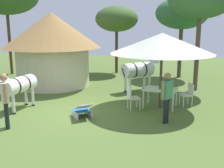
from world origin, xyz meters
TOP-DOWN VIEW (x-y plane):
  - ground_plane at (0.00, 0.00)m, footprint 36.00×36.00m
  - thatched_hut at (-2.87, 3.94)m, footprint 4.99×4.99m
  - shade_umbrella at (2.73, 1.02)m, footprint 3.88×3.88m
  - patio_dining_table at (2.73, 1.02)m, footprint 1.39×1.14m
  - patio_chair_east_end at (1.68, 0.53)m, footprint 0.57×0.58m
  - patio_chair_west_end at (3.82, 1.43)m, footprint 0.55×0.56m
  - guest_beside_umbrella at (2.97, -0.70)m, footprint 0.39×0.55m
  - standing_watcher at (-1.90, -2.12)m, footprint 0.45×0.52m
  - striped_lounge_chair at (0.10, -0.68)m, footprint 0.92×0.97m
  - zebra_nearest_camera at (1.64, 3.50)m, footprint 1.77×1.71m
  - zebra_by_umbrella at (-2.50, -0.31)m, footprint 0.87×2.11m
  - acacia_tree_right_background at (3.73, 7.47)m, footprint 3.07×3.07m
  - acacia_tree_left_background at (-0.26, 8.23)m, footprint 2.72×2.72m

SIDE VIEW (x-z plane):
  - ground_plane at x=0.00m, z-range 0.00..0.00m
  - striped_lounge_chair at x=0.10m, z-range -0.04..0.54m
  - patio_chair_east_end at x=1.68m, z-range 0.07..0.97m
  - patio_chair_west_end at x=3.82m, z-range 0.07..0.97m
  - patio_dining_table at x=2.73m, z-range 0.28..1.02m
  - zebra_by_umbrella at x=-2.50m, z-range 0.20..1.67m
  - guest_beside_umbrella at x=2.97m, z-range 0.17..1.85m
  - zebra_nearest_camera at x=1.64m, z-range 0.24..1.80m
  - standing_watcher at x=-1.90m, z-range 0.18..1.92m
  - thatched_hut at x=-2.87m, z-range 0.27..4.04m
  - shade_umbrella at x=2.73m, z-range 1.05..3.92m
  - acacia_tree_left_background at x=-0.26m, z-range 1.32..5.62m
  - acacia_tree_right_background at x=3.73m, z-range 1.41..6.11m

